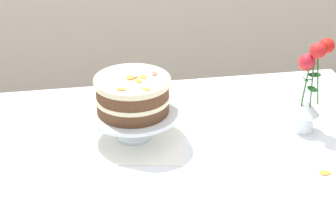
{
  "coord_description": "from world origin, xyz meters",
  "views": [
    {
      "loc": [
        -0.31,
        -1.41,
        1.65
      ],
      "look_at": [
        -0.07,
        0.03,
        0.86
      ],
      "focal_mm": 57.72,
      "sensor_mm": 36.0,
      "label": 1
    }
  ],
  "objects_px": {
    "dining_table": "(191,175)",
    "flower_vase": "(308,90)",
    "layer_cake": "(133,95)",
    "cake_stand": "(133,116)"
  },
  "relations": [
    {
      "from": "dining_table",
      "to": "layer_cake",
      "type": "xyz_separation_m",
      "value": [
        -0.17,
        0.11,
        0.25
      ]
    },
    {
      "from": "dining_table",
      "to": "cake_stand",
      "type": "xyz_separation_m",
      "value": [
        -0.17,
        0.11,
        0.17
      ]
    },
    {
      "from": "dining_table",
      "to": "flower_vase",
      "type": "distance_m",
      "value": 0.46
    },
    {
      "from": "layer_cake",
      "to": "dining_table",
      "type": "bearing_deg",
      "value": -32.78
    },
    {
      "from": "dining_table",
      "to": "cake_stand",
      "type": "height_order",
      "value": "cake_stand"
    },
    {
      "from": "dining_table",
      "to": "flower_vase",
      "type": "height_order",
      "value": "flower_vase"
    },
    {
      "from": "layer_cake",
      "to": "flower_vase",
      "type": "xyz_separation_m",
      "value": [
        0.56,
        -0.04,
        -0.01
      ]
    },
    {
      "from": "dining_table",
      "to": "layer_cake",
      "type": "relative_size",
      "value": 5.9
    },
    {
      "from": "dining_table",
      "to": "layer_cake",
      "type": "distance_m",
      "value": 0.32
    },
    {
      "from": "dining_table",
      "to": "flower_vase",
      "type": "bearing_deg",
      "value": 9.49
    }
  ]
}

